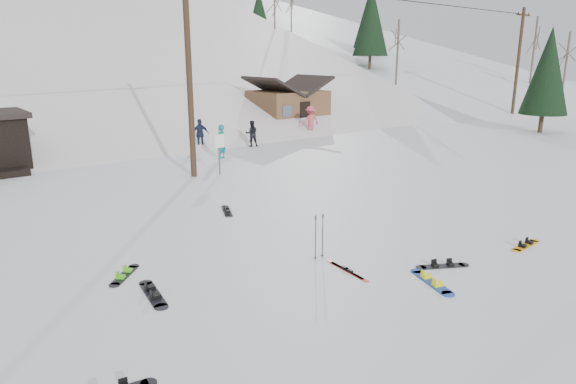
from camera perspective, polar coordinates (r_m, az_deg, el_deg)
ground at (r=11.82m, az=13.52°, el=-12.27°), size 200.00×200.00×0.00m
ski_slope at (r=64.38m, az=-28.59°, el=-2.39°), size 60.00×85.24×65.97m
ridge_right at (r=74.83m, az=1.84°, el=2.53°), size 45.66×93.98×54.59m
treeline_right at (r=65.88m, az=5.04°, el=10.44°), size 20.00×60.00×10.00m
utility_pole at (r=22.91m, az=-10.95°, el=13.19°), size 2.00×0.26×9.00m
utility_pole_right at (r=48.40m, az=24.20°, el=13.07°), size 2.00×0.26×9.00m
trail_sign at (r=23.41m, az=-7.66°, el=4.97°), size 0.50×0.09×1.85m
cabin at (r=38.55m, az=-0.02°, el=9.39°), size 5.39×4.40×3.77m
hero_snowboard at (r=13.05m, az=15.67°, el=-9.55°), size 0.75×1.57×0.12m
hero_skis at (r=13.29m, az=6.57°, el=-8.63°), size 0.22×1.58×0.08m
ski_poles at (r=13.78m, az=3.47°, el=-4.93°), size 0.34×0.09×1.24m
board_scatter_b at (r=12.38m, az=-14.77°, el=-10.88°), size 0.52×1.67×0.12m
board_scatter_c at (r=13.58m, az=-17.70°, el=-8.75°), size 1.06×1.07×0.10m
board_scatter_d at (r=14.05m, az=16.80°, el=-7.84°), size 1.30×0.84×0.10m
board_scatter_e at (r=16.34m, az=24.90°, el=-5.38°), size 1.45×0.35×0.10m
board_scatter_f at (r=18.11m, az=-6.80°, el=-2.08°), size 0.72×1.30×0.10m
skier_teal at (r=27.14m, az=-7.48°, el=5.56°), size 0.78×0.70×1.79m
skier_dark at (r=30.63m, az=-4.06°, el=6.50°), size 0.91×0.82×1.54m
skier_pink at (r=35.01m, az=2.51°, el=7.94°), size 1.35×0.90×1.94m
skier_navy at (r=30.19m, az=-9.72°, el=6.38°), size 1.07×0.60×1.73m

